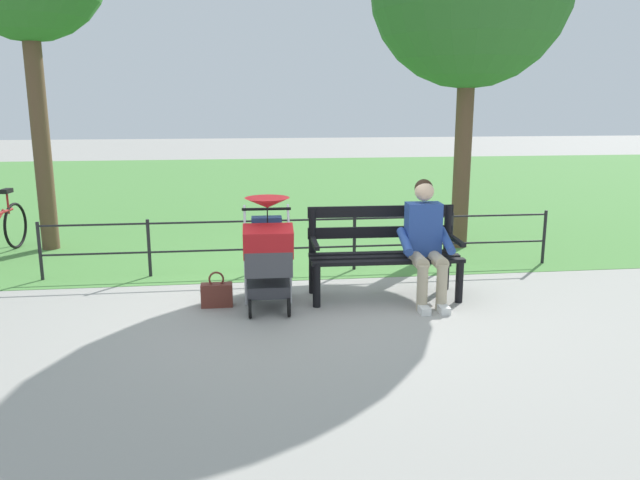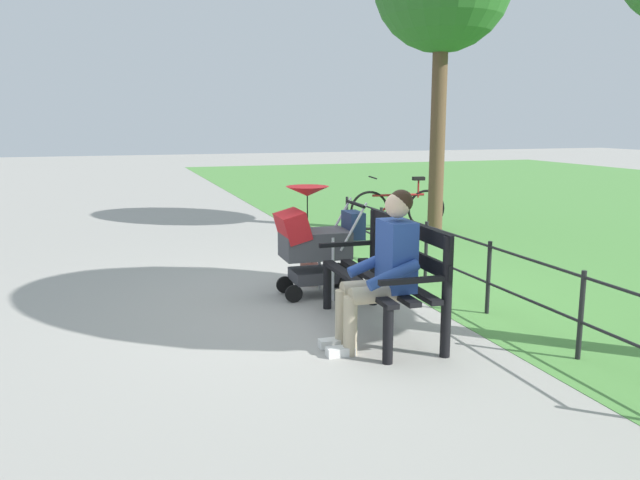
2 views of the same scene
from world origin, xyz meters
The scene contains 7 objects.
ground_plane centered at (0.00, 0.00, 0.00)m, with size 60.00×60.00×0.00m, color #9E9B93.
grass_lawn centered at (0.00, -8.80, 0.00)m, with size 40.00×16.00×0.01m, color #518E42.
park_bench centered at (-0.74, -0.12, 0.53)m, with size 1.61×0.64×0.96m.
person_on_bench centered at (-1.13, 0.11, 0.68)m, with size 0.54×0.74×1.28m.
stroller centered at (0.51, 0.15, 0.59)m, with size 0.52×0.90×1.15m.
handbag centered at (1.03, 0.03, 0.13)m, with size 0.32×0.14×0.37m.
park_fence centered at (0.00, -1.20, 0.41)m, with size 6.27×0.04×0.70m.
Camera 1 is at (0.75, 6.25, 2.07)m, focal length 35.06 mm.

